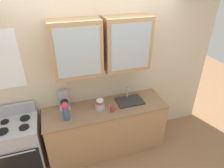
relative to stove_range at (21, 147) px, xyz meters
The scene contains 9 objects.
ground_plane 1.42m from the stove_range, ahead, with size 10.00×10.00×0.00m, color #936B47.
back_wall_unit 1.73m from the stove_range, 12.56° to the left, with size 4.13×0.44×2.75m.
counter 1.35m from the stove_range, ahead, with size 1.98×0.61×0.89m.
stove_range is the anchor object (origin of this frame).
sink_faucet 1.83m from the stove_range, ahead, with size 0.43×0.30×0.22m.
bowl_stack 1.35m from the stove_range, ahead, with size 0.15×0.15×0.17m.
vase 0.94m from the stove_range, ahead, with size 0.10×0.10×0.29m.
cup_near_sink 1.50m from the stove_range, ahead, with size 0.10×0.07×0.10m.
coffee_maker 0.93m from the stove_range, 17.34° to the left, with size 0.17×0.20×0.29m.
Camera 1 is at (-0.69, -2.42, 2.74)m, focal length 31.15 mm.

